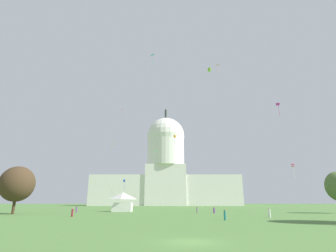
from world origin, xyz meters
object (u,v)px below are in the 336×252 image
(person_white_back_left, at_px, (270,213))
(kite_cyan_high, at_px, (154,57))
(kite_white_low, at_px, (113,190))
(kite_pink_low, at_px, (294,165))
(person_maroon_front_left, at_px, (73,213))
(kite_turquoise_low, at_px, (222,185))
(capitol_building, at_px, (166,171))
(tree_west_far, at_px, (18,184))
(kite_lime_mid_b, at_px, (210,70))
(kite_orange_mid, at_px, (176,137))
(kite_gold_low, at_px, (178,168))
(kite_green_mid, at_px, (156,151))
(kite_blue_low, at_px, (125,181))
(person_grey_aisle_center, at_px, (198,210))
(kite_orange_high, at_px, (219,67))
(kite_yellow_low, at_px, (213,187))
(kite_lime_mid, at_px, (113,145))
(person_purple_back_center, at_px, (77,209))
(person_purple_near_tent, at_px, (215,210))
(event_tent, at_px, (123,202))
(kite_magenta_mid, at_px, (279,106))
(person_teal_mid_right, at_px, (226,215))
(kite_red_high, at_px, (123,111))

(person_white_back_left, xyz_separation_m, kite_cyan_high, (-24.34, 18.21, 45.32))
(kite_white_low, height_order, kite_pink_low, kite_pink_low)
(person_white_back_left, relative_size, person_maroon_front_left, 1.00)
(kite_turquoise_low, height_order, kite_pink_low, kite_turquoise_low)
(capitol_building, distance_m, tree_west_far, 146.12)
(kite_turquoise_low, bearing_deg, tree_west_far, 139.11)
(capitol_building, bearing_deg, kite_lime_mid_b, -85.61)
(kite_orange_mid, distance_m, kite_gold_low, 29.66)
(kite_pink_low, bearing_deg, kite_lime_mid_b, -145.68)
(kite_green_mid, xyz_separation_m, kite_blue_low, (-11.23, -2.64, -11.80))
(person_grey_aisle_center, xyz_separation_m, kite_blue_low, (-24.13, 25.02, 9.55))
(kite_cyan_high, bearing_deg, kite_turquoise_low, -65.26)
(kite_pink_low, bearing_deg, kite_orange_high, 120.95)
(kite_green_mid, bearing_deg, person_maroon_front_left, -140.47)
(kite_cyan_high, bearing_deg, kite_yellow_low, -75.18)
(tree_west_far, relative_size, kite_lime_mid, 2.87)
(kite_cyan_high, distance_m, kite_white_low, 93.49)
(kite_pink_low, bearing_deg, kite_lime_mid, 151.19)
(kite_green_mid, relative_size, kite_blue_low, 0.30)
(kite_orange_high, bearing_deg, person_purple_back_center, 42.12)
(person_purple_near_tent, relative_size, kite_pink_low, 0.44)
(person_purple_back_center, bearing_deg, kite_pink_low, -110.29)
(event_tent, height_order, kite_magenta_mid, kite_magenta_mid)
(person_grey_aisle_center, height_order, person_teal_mid_right, person_grey_aisle_center)
(tree_west_far, bearing_deg, kite_white_low, 85.94)
(tree_west_far, relative_size, kite_green_mid, 9.79)
(person_white_back_left, distance_m, person_grey_aisle_center, 23.58)
(person_grey_aisle_center, height_order, person_maroon_front_left, person_maroon_front_left)
(person_purple_near_tent, height_order, kite_green_mid, kite_green_mid)
(kite_lime_mid, xyz_separation_m, kite_turquoise_low, (58.01, 59.11, -13.44))
(person_purple_near_tent, relative_size, kite_turquoise_low, 0.89)
(event_tent, relative_size, kite_blue_low, 1.55)
(kite_magenta_mid, bearing_deg, kite_lime_mid, -144.29)
(event_tent, distance_m, kite_gold_low, 38.42)
(kite_yellow_low, bearing_deg, capitol_building, 105.06)
(capitol_building, height_order, person_purple_near_tent, capitol_building)
(person_teal_mid_right, distance_m, person_purple_near_tent, 27.04)
(kite_red_high, bearing_deg, event_tent, 97.02)
(kite_orange_mid, distance_m, kite_turquoise_low, 91.22)
(person_teal_mid_right, relative_size, kite_lime_mid_b, 2.06)
(person_maroon_front_left, distance_m, kite_pink_low, 52.17)
(person_grey_aisle_center, relative_size, kite_blue_low, 0.44)
(kite_white_low, bearing_deg, kite_green_mid, 175.99)
(person_teal_mid_right, distance_m, kite_red_high, 133.58)
(person_maroon_front_left, distance_m, kite_yellow_low, 66.21)
(kite_yellow_low, distance_m, kite_pink_low, 46.58)
(kite_green_mid, bearing_deg, kite_blue_low, 159.97)
(kite_white_low, relative_size, kite_lime_mid_b, 2.97)
(person_white_back_left, bearing_deg, kite_blue_low, 17.57)
(kite_orange_high, bearing_deg, person_purple_near_tent, 91.07)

